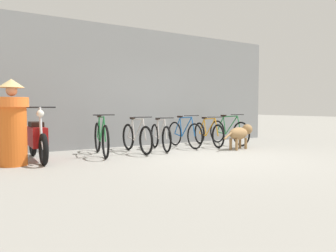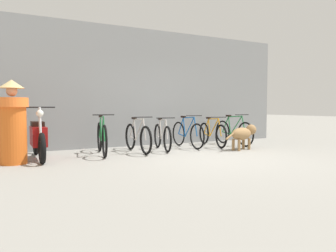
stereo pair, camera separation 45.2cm
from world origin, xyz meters
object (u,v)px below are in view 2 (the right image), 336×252
bicycle_1 (138,137)px  bicycle_4 (212,134)px  bicycle_0 (102,138)px  stray_dog (244,134)px  person_in_robes (13,122)px  bicycle_5 (233,132)px  bicycle_2 (162,136)px  bicycle_3 (187,134)px  motorcycle (38,138)px

bicycle_1 → bicycle_4: (2.28, 0.15, -0.01)m
bicycle_4 → bicycle_0: bearing=-77.2°
stray_dog → person_in_robes: 5.30m
bicycle_5 → bicycle_4: bearing=-90.8°
bicycle_5 → bicycle_2: bearing=-87.5°
bicycle_2 → bicycle_3: 0.84m
bicycle_1 → bicycle_5: size_ratio=0.98×
bicycle_0 → bicycle_1: (0.87, -0.01, -0.03)m
bicycle_4 → stray_dog: bearing=25.3°
bicycle_1 → bicycle_3: 1.55m
bicycle_2 → bicycle_5: bearing=103.3°
bicycle_1 → bicycle_3: bicycle_3 is taller
bicycle_4 → person_in_robes: bearing=-73.4°
bicycle_1 → bicycle_4: bicycle_1 is taller
bicycle_4 → person_in_robes: 5.05m
bicycle_4 → person_in_robes: person_in_robes is taller
stray_dog → bicycle_0: bearing=152.5°
motorcycle → stray_dog: 4.84m
bicycle_1 → stray_dog: (2.55, -0.83, 0.06)m
bicycle_4 → stray_dog: bicycle_4 is taller
bicycle_0 → stray_dog: bicycle_0 is taller
bicycle_5 → stray_dog: bicycle_5 is taller
bicycle_5 → bicycle_3: bearing=-92.5°
person_in_robes → bicycle_0: bearing=-167.8°
bicycle_0 → bicycle_5: bicycle_0 is taller
bicycle_1 → bicycle_2: bicycle_1 is taller
bicycle_4 → stray_dog: (0.26, -0.99, 0.07)m
bicycle_4 → bicycle_2: bearing=-77.1°
bicycle_4 → person_in_robes: size_ratio=1.07×
bicycle_4 → motorcycle: 4.51m
bicycle_4 → bicycle_5: bicycle_5 is taller
bicycle_2 → bicycle_4: (1.58, 0.07, -0.00)m
bicycle_3 → bicycle_0: bearing=-84.5°
bicycle_0 → person_in_robes: (-1.84, -0.41, 0.42)m
bicycle_4 → motorcycle: size_ratio=0.87×
bicycle_2 → motorcycle: motorcycle is taller
bicycle_2 → bicycle_3: bicycle_3 is taller
bicycle_1 → person_in_robes: bearing=-80.1°
bicycle_0 → stray_dog: size_ratio=1.47×
bicycle_2 → stray_dog: 2.06m
bicycle_4 → motorcycle: bearing=-77.7°
bicycle_2 → person_in_robes: (-3.42, -0.48, 0.46)m
bicycle_3 → stray_dog: 1.47m
bicycle_0 → person_in_robes: size_ratio=1.11×
bicycle_1 → bicycle_3: size_ratio=1.03×
bicycle_0 → bicycle_4: (3.16, 0.14, -0.04)m
bicycle_4 → stray_dog: 1.02m
bicycle_3 → bicycle_4: 0.76m
person_in_robes → bicycle_4: bearing=-174.2°
bicycle_0 → bicycle_5: 3.88m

